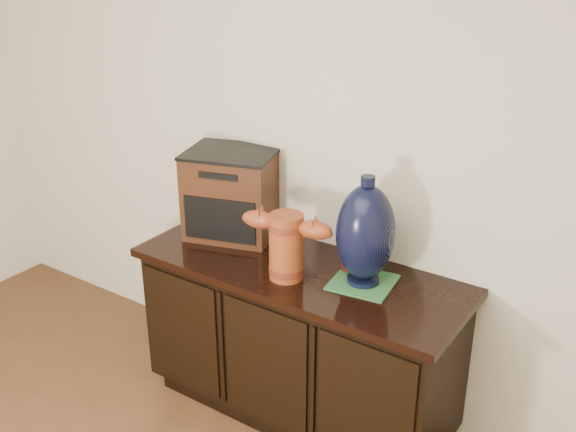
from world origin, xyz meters
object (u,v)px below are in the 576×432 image
Objects in this scene: sideboard at (299,341)px; terracotta_vessel at (286,243)px; tv_radio at (232,193)px; lamp_base at (365,233)px; spray_can at (349,251)px.

terracotta_vessel is (0.00, -0.10, 0.53)m from sideboard.
tv_radio is at bearing 165.07° from sideboard.
lamp_base is 2.36× the size of spray_can.
lamp_base is (0.74, -0.08, 0.02)m from tv_radio.
lamp_base is at bearing -31.07° from spray_can.
terracotta_vessel is 0.83× the size of tv_radio.
sideboard is 0.51m from spray_can.
lamp_base reaches higher than tv_radio.
spray_can is (0.19, 0.19, -0.06)m from terracotta_vessel.
sideboard is at bearing -172.90° from lamp_base.
spray_can is (0.19, 0.10, 0.46)m from sideboard.
tv_radio is 0.74m from lamp_base.
terracotta_vessel is at bearing -89.58° from sideboard.
lamp_base reaches higher than spray_can.
tv_radio is at bearing 173.50° from lamp_base.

